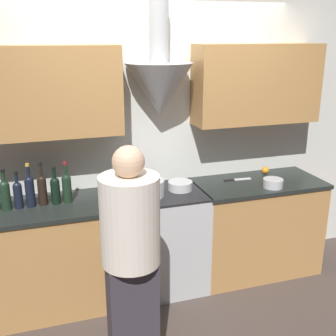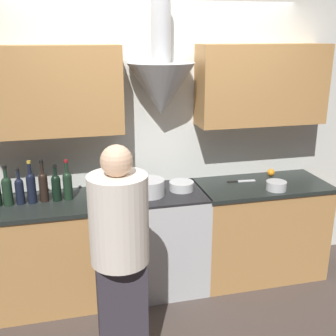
% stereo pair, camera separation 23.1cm
% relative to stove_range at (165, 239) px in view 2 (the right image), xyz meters
% --- Properties ---
extents(ground_plane, '(12.00, 12.00, 0.00)m').
position_rel_stove_range_xyz_m(ground_plane, '(0.00, -0.32, -0.46)').
color(ground_plane, '#423833').
extents(wall_back, '(8.40, 0.57, 2.60)m').
position_rel_stove_range_xyz_m(wall_back, '(0.01, 0.27, 1.01)').
color(wall_back, silver).
rests_on(wall_back, ground_plane).
extents(counter_left, '(1.14, 0.62, 0.92)m').
position_rel_stove_range_xyz_m(counter_left, '(-0.89, -0.00, -0.00)').
color(counter_left, '#B27F47').
rests_on(counter_left, ground_plane).
extents(counter_right, '(1.19, 0.62, 0.92)m').
position_rel_stove_range_xyz_m(counter_right, '(0.92, -0.00, -0.00)').
color(counter_right, '#B27F47').
rests_on(counter_right, ground_plane).
extents(stove_range, '(0.67, 0.60, 0.92)m').
position_rel_stove_range_xyz_m(stove_range, '(0.00, 0.00, 0.00)').
color(stove_range, '#B7BABC').
rests_on(stove_range, ground_plane).
extents(wine_bottle_1, '(0.08, 0.08, 0.33)m').
position_rel_stove_range_xyz_m(wine_bottle_1, '(-1.29, 0.02, 0.59)').
color(wine_bottle_1, black).
rests_on(wine_bottle_1, counter_left).
extents(wine_bottle_2, '(0.07, 0.07, 0.30)m').
position_rel_stove_range_xyz_m(wine_bottle_2, '(-1.20, 0.02, 0.58)').
color(wine_bottle_2, black).
rests_on(wine_bottle_2, counter_left).
extents(wine_bottle_3, '(0.07, 0.07, 0.36)m').
position_rel_stove_range_xyz_m(wine_bottle_3, '(-1.10, 0.02, 0.60)').
color(wine_bottle_3, black).
rests_on(wine_bottle_3, counter_left).
extents(wine_bottle_4, '(0.07, 0.07, 0.35)m').
position_rel_stove_range_xyz_m(wine_bottle_4, '(-1.01, 0.03, 0.59)').
color(wine_bottle_4, black).
rests_on(wine_bottle_4, counter_left).
extents(wine_bottle_5, '(0.07, 0.07, 0.31)m').
position_rel_stove_range_xyz_m(wine_bottle_5, '(-0.91, 0.02, 0.58)').
color(wine_bottle_5, black).
rests_on(wine_bottle_5, counter_left).
extents(wine_bottle_6, '(0.08, 0.08, 0.34)m').
position_rel_stove_range_xyz_m(wine_bottle_6, '(-0.82, 0.03, 0.59)').
color(wine_bottle_6, black).
rests_on(wine_bottle_6, counter_left).
extents(stock_pot, '(0.27, 0.27, 0.14)m').
position_rel_stove_range_xyz_m(stock_pot, '(-0.15, -0.04, 0.52)').
color(stock_pot, '#B7BABC').
rests_on(stock_pot, stove_range).
extents(mixing_bowl, '(0.22, 0.22, 0.08)m').
position_rel_stove_range_xyz_m(mixing_bowl, '(0.15, 0.02, 0.49)').
color(mixing_bowl, '#B7BABC').
rests_on(mixing_bowl, stove_range).
extents(orange_fruit, '(0.07, 0.07, 0.07)m').
position_rel_stove_range_xyz_m(orange_fruit, '(1.09, 0.18, 0.49)').
color(orange_fruit, orange).
rests_on(orange_fruit, counter_right).
extents(saucepan, '(0.18, 0.18, 0.08)m').
position_rel_stove_range_xyz_m(saucepan, '(0.96, -0.18, 0.49)').
color(saucepan, '#B7BABC').
rests_on(saucepan, counter_right).
extents(chefs_knife, '(0.27, 0.05, 0.01)m').
position_rel_stove_range_xyz_m(chefs_knife, '(0.75, 0.09, 0.46)').
color(chefs_knife, silver).
rests_on(chefs_knife, counter_right).
extents(person_foreground_left, '(0.36, 0.36, 1.63)m').
position_rel_stove_range_xyz_m(person_foreground_left, '(-0.53, -1.00, 0.43)').
color(person_foreground_left, '#38333D').
rests_on(person_foreground_left, ground_plane).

